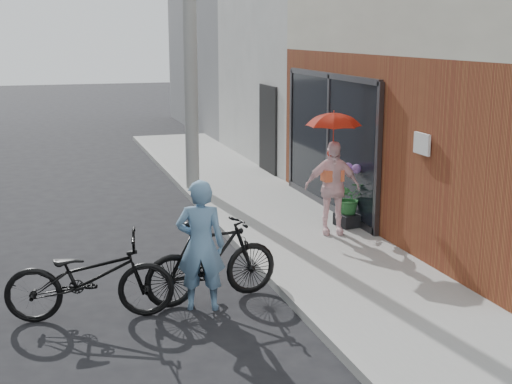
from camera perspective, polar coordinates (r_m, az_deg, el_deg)
name	(u,v)px	position (r m, az deg, el deg)	size (l,w,h in m)	color
ground	(208,295)	(9.41, -3.87, -8.21)	(80.00, 80.00, 0.00)	black
sidewalk	(304,236)	(11.80, 3.84, -3.55)	(2.20, 24.00, 0.12)	gray
curb	(236,242)	(11.45, -1.61, -4.03)	(0.12, 24.00, 0.12)	#9E9E99
plaster_building	(391,26)	(19.83, 10.74, 12.90)	(8.00, 6.00, 7.00)	silver
east_building_far	(299,28)	(26.23, 3.45, 12.99)	(8.00, 8.00, 7.00)	gray
utility_pole	(190,24)	(14.89, -5.32, 13.20)	(0.28, 0.28, 7.00)	#9E9E99
officer	(201,245)	(8.71, -4.45, -4.27)	(0.60, 0.39, 1.64)	#6690B5
bike_left	(90,277)	(8.71, -13.15, -6.65)	(0.69, 1.98, 1.04)	black
bike_right	(212,260)	(9.05, -3.55, -5.47)	(0.51, 1.79, 1.08)	black
kimono_woman	(332,188)	(11.63, 6.11, 0.35)	(0.90, 0.37, 1.53)	#FFD5D9
parasol	(334,118)	(11.44, 6.24, 5.91)	(0.84, 0.84, 0.74)	red
planter	(349,220)	(12.25, 7.45, -2.21)	(0.40, 0.40, 0.21)	black
potted_plant	(350,198)	(12.16, 7.51, -0.46)	(0.50, 0.44, 0.56)	#2C6E33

